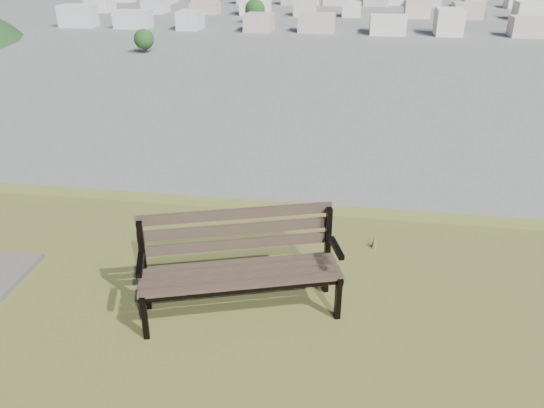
# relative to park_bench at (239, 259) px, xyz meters

# --- Properties ---
(park_bench) EXTENTS (2.09, 1.23, 1.04)m
(park_bench) POSITION_rel_park_bench_xyz_m (0.00, 0.00, 0.00)
(park_bench) COLOR #3F3324
(park_bench) RESTS_ON hilltop_mesa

